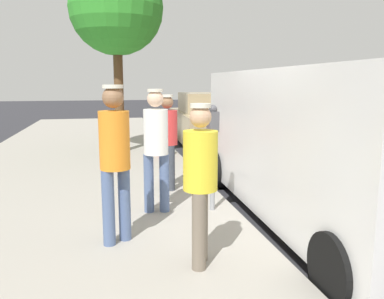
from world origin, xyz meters
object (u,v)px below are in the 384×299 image
at_px(pedestrian_in_white, 156,142).
at_px(parked_van, 323,142).
at_px(street_tree, 116,9).
at_px(parked_sedan_behind, 207,122).
at_px(parking_meter_near, 213,140).
at_px(fire_hydrant, 163,140).
at_px(pedestrian_in_red, 167,136).
at_px(pedestrian_in_yellow, 200,175).
at_px(pedestrian_in_orange, 115,153).

relative_size(pedestrian_in_white, parked_van, 0.33).
bearing_deg(street_tree, parked_sedan_behind, -150.66).
height_order(parking_meter_near, fire_hydrant, parking_meter_near).
bearing_deg(parking_meter_near, pedestrian_in_red, -70.39).
height_order(pedestrian_in_white, parked_sedan_behind, pedestrian_in_white).
distance_m(parked_sedan_behind, fire_hydrant, 3.04).
xyz_separation_m(street_tree, fire_hydrant, (-1.02, 0.94, -3.23)).
bearing_deg(pedestrian_in_yellow, parked_van, -147.90).
height_order(street_tree, fire_hydrant, street_tree).
height_order(parking_meter_near, parked_sedan_behind, parking_meter_near).
bearing_deg(pedestrian_in_orange, pedestrian_in_white, -120.32).
height_order(parking_meter_near, pedestrian_in_red, pedestrian_in_red).
distance_m(pedestrian_in_yellow, fire_hydrant, 5.98).
bearing_deg(pedestrian_in_red, fire_hydrant, -96.72).
relative_size(pedestrian_in_yellow, parked_van, 0.31).
bearing_deg(parking_meter_near, pedestrian_in_white, -6.65).
height_order(parking_meter_near, pedestrian_in_yellow, pedestrian_in_yellow).
relative_size(pedestrian_in_white, street_tree, 0.36).
bearing_deg(parked_van, parking_meter_near, -13.38).
bearing_deg(pedestrian_in_white, fire_hydrant, -99.41).
distance_m(pedestrian_in_orange, parked_sedan_behind, 8.26).
bearing_deg(fire_hydrant, pedestrian_in_orange, 76.15).
distance_m(parked_van, parked_sedan_behind, 7.14).
height_order(pedestrian_in_yellow, parked_van, parked_van).
xyz_separation_m(parking_meter_near, pedestrian_in_yellow, (0.57, 1.66, -0.10)).
bearing_deg(pedestrian_in_red, pedestrian_in_orange, 67.03).
bearing_deg(street_tree, parked_van, 115.16).
height_order(parking_meter_near, street_tree, street_tree).
height_order(pedestrian_in_orange, fire_hydrant, pedestrian_in_orange).
distance_m(pedestrian_in_yellow, parked_van, 2.45).
xyz_separation_m(pedestrian_in_yellow, fire_hydrant, (-0.47, -5.94, -0.51)).
bearing_deg(street_tree, fire_hydrant, 137.22).
relative_size(parking_meter_near, pedestrian_in_orange, 0.84).
bearing_deg(pedestrian_in_red, parked_sedan_behind, -110.83).
height_order(pedestrian_in_red, pedestrian_in_white, pedestrian_in_white).
bearing_deg(parking_meter_near, pedestrian_in_orange, 33.34).
height_order(pedestrian_in_red, pedestrian_in_yellow, pedestrian_in_yellow).
distance_m(pedestrian_in_white, parked_sedan_behind, 7.12).
distance_m(parking_meter_near, parked_sedan_behind, 6.98).
bearing_deg(pedestrian_in_white, pedestrian_in_orange, 59.68).
bearing_deg(parking_meter_near, parked_van, 166.62).
height_order(pedestrian_in_orange, parked_sedan_behind, pedestrian_in_orange).
xyz_separation_m(parking_meter_near, parked_van, (-1.50, 0.36, -0.03)).
xyz_separation_m(pedestrian_in_yellow, street_tree, (0.55, -6.88, 2.72)).
distance_m(pedestrian_in_red, pedestrian_in_white, 1.23).
distance_m(parking_meter_near, fire_hydrant, 4.32).
bearing_deg(pedestrian_in_yellow, pedestrian_in_red, -92.34).
height_order(pedestrian_in_red, parked_sedan_behind, pedestrian_in_red).
height_order(pedestrian_in_yellow, fire_hydrant, pedestrian_in_yellow).
relative_size(parking_meter_near, parked_sedan_behind, 0.34).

